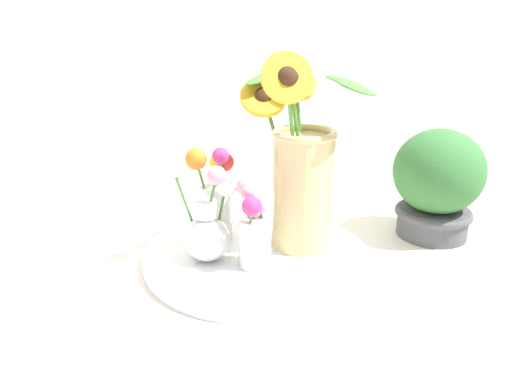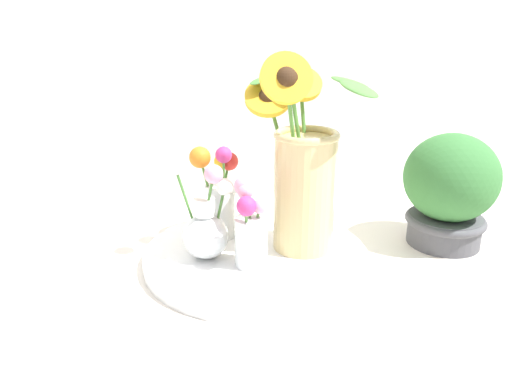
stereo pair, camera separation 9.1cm
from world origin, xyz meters
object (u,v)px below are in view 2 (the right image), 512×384
(potted_plant, at_px, (450,189))
(vase_bulb_right, at_px, (205,225))
(vase_small_center, at_px, (250,228))
(serving_tray, at_px, (256,256))
(vase_small_back, at_px, (220,193))
(mason_jar_sunflowers, at_px, (304,172))

(potted_plant, bearing_deg, vase_bulb_right, 178.39)
(vase_bulb_right, bearing_deg, vase_small_center, -35.37)
(vase_bulb_right, height_order, potted_plant, potted_plant)
(serving_tray, height_order, vase_small_back, vase_small_back)
(vase_small_center, height_order, vase_small_back, vase_small_back)
(serving_tray, distance_m, mason_jar_sunflowers, 0.19)
(vase_small_center, relative_size, potted_plant, 0.70)
(mason_jar_sunflowers, xyz_separation_m, potted_plant, (0.30, -0.01, -0.05))
(potted_plant, bearing_deg, vase_small_center, -174.85)
(mason_jar_sunflowers, relative_size, vase_small_center, 2.31)
(vase_small_back, bearing_deg, vase_bulb_right, -117.62)
(vase_small_center, height_order, potted_plant, potted_plant)
(vase_small_center, distance_m, potted_plant, 0.42)
(vase_small_back, relative_size, potted_plant, 0.83)
(vase_bulb_right, distance_m, potted_plant, 0.49)
(serving_tray, bearing_deg, vase_bulb_right, 179.90)
(mason_jar_sunflowers, relative_size, vase_bulb_right, 2.02)
(vase_small_back, bearing_deg, potted_plant, -12.28)
(serving_tray, distance_m, vase_bulb_right, 0.12)
(mason_jar_sunflowers, distance_m, vase_small_center, 0.15)
(serving_tray, distance_m, vase_small_center, 0.10)
(mason_jar_sunflowers, xyz_separation_m, vase_small_center, (-0.12, -0.05, -0.08))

